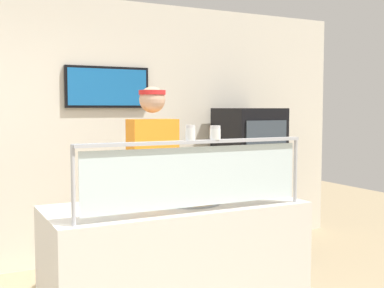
# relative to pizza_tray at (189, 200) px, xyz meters

# --- Properties ---
(shop_rear_unit) EXTENTS (6.10, 0.13, 2.70)m
(shop_rear_unit) POSITION_rel_pizza_tray_xyz_m (-0.10, 2.03, 0.39)
(shop_rear_unit) COLOR silver
(shop_rear_unit) RESTS_ON ground
(serving_counter) EXTENTS (1.70, 0.74, 0.95)m
(serving_counter) POSITION_rel_pizza_tray_xyz_m (-0.10, 0.00, -0.49)
(serving_counter) COLOR silver
(serving_counter) RESTS_ON ground
(sneeze_guard) EXTENTS (1.53, 0.06, 0.44)m
(sneeze_guard) POSITION_rel_pizza_tray_xyz_m (-0.10, -0.30, 0.26)
(sneeze_guard) COLOR #B2B5BC
(sneeze_guard) RESTS_ON serving_counter
(pizza_tray) EXTENTS (0.43, 0.43, 0.04)m
(pizza_tray) POSITION_rel_pizza_tray_xyz_m (0.00, 0.00, 0.00)
(pizza_tray) COLOR #9EA0A8
(pizza_tray) RESTS_ON serving_counter
(pizza_server) EXTENTS (0.08, 0.28, 0.01)m
(pizza_server) POSITION_rel_pizza_tray_xyz_m (0.01, -0.02, 0.02)
(pizza_server) COLOR #ADAFB7
(pizza_server) RESTS_ON pizza_tray
(parmesan_shaker) EXTENTS (0.06, 0.06, 0.09)m
(parmesan_shaker) POSITION_rel_pizza_tray_xyz_m (-0.14, -0.30, 0.47)
(parmesan_shaker) COLOR white
(parmesan_shaker) RESTS_ON sneeze_guard
(pepper_flake_shaker) EXTENTS (0.07, 0.07, 0.09)m
(pepper_flake_shaker) POSITION_rel_pizza_tray_xyz_m (0.03, -0.30, 0.47)
(pepper_flake_shaker) COLOR white
(pepper_flake_shaker) RESTS_ON sneeze_guard
(worker_figure) EXTENTS (0.41, 0.50, 1.76)m
(worker_figure) POSITION_rel_pizza_tray_xyz_m (0.04, 0.71, 0.04)
(worker_figure) COLOR #23232D
(worker_figure) RESTS_ON ground
(drink_fridge) EXTENTS (0.60, 0.66, 1.59)m
(drink_fridge) POSITION_rel_pizza_tray_xyz_m (1.54, 1.59, -0.17)
(drink_fridge) COLOR black
(drink_fridge) RESTS_ON ground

